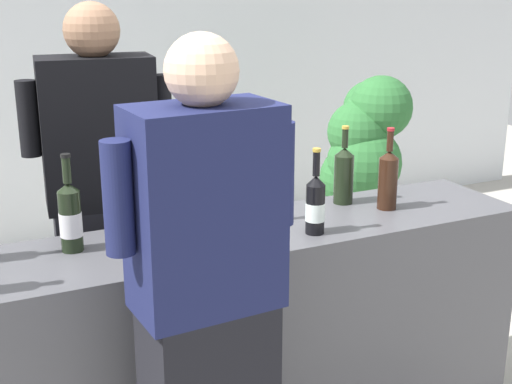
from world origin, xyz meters
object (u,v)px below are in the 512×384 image
Objects in this scene: wine_bottle_1 at (388,178)px; potted_shrub at (364,153)px; wine_bottle_7 at (315,204)px; wine_glass at (185,214)px; wine_bottle_4 at (152,210)px; person_guest at (208,335)px; person_server at (104,223)px; wine_bottle_5 at (344,174)px; wine_bottle_8 at (70,217)px; wine_bottle_2 at (242,195)px.

potted_shrub reaches higher than wine_bottle_1.
wine_bottle_7 is 0.49m from wine_glass.
person_guest reaches higher than wine_bottle_4.
person_server is at bearing 135.68° from wine_bottle_7.
wine_bottle_5 is 0.19× the size of person_server.
wine_bottle_7 is at bearing -44.32° from person_server.
wine_bottle_4 is 0.92× the size of wine_bottle_8.
potted_shrub is (0.76, 1.29, -0.26)m from wine_bottle_1.
wine_bottle_4 is at bearing -80.92° from person_server.
wine_bottle_8 reaches higher than wine_bottle_4.
wine_bottle_2 is at bearing 25.34° from wine_glass.
person_guest is (-0.11, -0.48, -0.21)m from wine_glass.
wine_bottle_4 is at bearing 130.88° from wine_glass.
wine_bottle_8 is 0.20× the size of person_server.
person_server reaches higher than wine_bottle_8.
wine_glass is 0.11× the size of person_server.
wine_bottle_8 is 1.89× the size of wine_glass.
person_server is at bearing 63.48° from wine_bottle_8.
person_server is (0.21, 0.42, -0.19)m from wine_bottle_8.
person_server is (-1.07, 0.51, -0.19)m from wine_bottle_1.
wine_bottle_1 is 0.63m from wine_bottle_2.
wine_bottle_5 is 0.95× the size of wine_bottle_8.
wine_bottle_2 is at bearing -0.53° from wine_bottle_8.
wine_bottle_2 is 1.78× the size of wine_glass.
wine_bottle_4 is 0.99× the size of wine_bottle_7.
wine_bottle_7 is 0.75m from person_guest.
wine_bottle_8 is at bearing -177.08° from wine_bottle_5.
person_guest is at bearing -92.15° from wine_bottle_4.
wine_bottle_7 is 0.19× the size of person_server.
wine_bottle_2 is 1.86m from potted_shrub.
wine_bottle_7 is at bearing -137.37° from wine_bottle_5.
person_server reaches higher than person_guest.
wine_bottle_4 is at bearing -175.08° from wine_bottle_2.
wine_bottle_2 is 1.02× the size of wine_bottle_4.
wine_bottle_5 reaches higher than wine_bottle_7.
wine_bottle_7 is (-0.29, -0.27, -0.01)m from wine_bottle_5.
person_guest reaches higher than wine_bottle_7.
potted_shrub is (1.18, 1.42, -0.24)m from wine_bottle_7.
wine_bottle_2 is at bearing 172.72° from wine_bottle_1.
wine_bottle_4 is (-0.37, -0.03, -0.00)m from wine_bottle_2.
wine_bottle_8 is at bearing 179.47° from wine_bottle_2.
wine_bottle_7 is at bearing -129.77° from potted_shrub.
wine_bottle_5 is at bearing -20.99° from person_server.
person_guest is at bearing -87.18° from person_server.
potted_shrub is at bearing 35.30° from wine_bottle_4.
person_server is at bearing 159.01° from wine_bottle_5.
wine_bottle_1 is 0.20× the size of person_guest.
wine_bottle_4 is 0.62m from person_guest.
wine_bottle_5 reaches higher than wine_bottle_2.
person_guest is at bearing -67.23° from wine_bottle_8.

